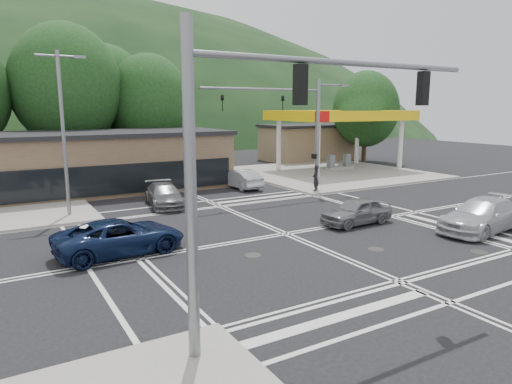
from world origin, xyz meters
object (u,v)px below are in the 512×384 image
car_blue_west (120,237)px  car_northbound (164,195)px  pedestrian (316,178)px  car_grey_center (357,211)px  car_queue_b (187,176)px  car_queue_a (240,179)px  car_silver_east (482,215)px

car_blue_west → car_northbound: (4.74, 8.13, -0.05)m
car_northbound → pedestrian: bearing=3.0°
car_grey_center → car_queue_b: (-3.24, 15.56, 0.08)m
car_blue_west → car_grey_center: (11.92, -1.26, -0.05)m
car_queue_a → car_northbound: size_ratio=0.90×
car_queue_b → pedestrian: 10.08m
car_queue_b → car_grey_center: bearing=109.7°
car_queue_a → car_blue_west: bearing=40.5°
car_silver_east → car_queue_b: bearing=-165.6°
car_grey_center → car_silver_east: 6.06m
car_queue_b → car_queue_a: bearing=145.1°
car_silver_east → car_queue_b: car_silver_east is taller
car_queue_a → pedestrian: pedestrian is taller
car_blue_west → car_silver_east: 17.21m
car_queue_b → pedestrian: (6.87, -7.36, 0.29)m
car_silver_east → car_queue_b: size_ratio=1.22×
car_queue_a → car_queue_b: 4.31m
car_queue_a → car_grey_center: bearing=87.0°
car_queue_a → pedestrian: (3.71, -4.43, 0.35)m
car_silver_east → pedestrian: pedestrian is taller
car_northbound → car_blue_west: bearing=-110.9°
car_blue_west → car_queue_b: bearing=-36.6°
car_grey_center → pedestrian: size_ratio=2.23×
car_silver_east → car_queue_a: size_ratio=1.28×
car_silver_east → car_northbound: (-11.60, 13.55, -0.11)m
car_silver_east → car_grey_center: bearing=-140.1°
car_grey_center → car_silver_east: size_ratio=0.73×
car_queue_a → car_northbound: 7.81m
car_blue_west → car_queue_a: bearing=-51.5°
car_blue_west → pedestrian: pedestrian is taller
car_silver_east → car_northbound: 17.84m
car_northbound → pedestrian: size_ratio=2.61×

